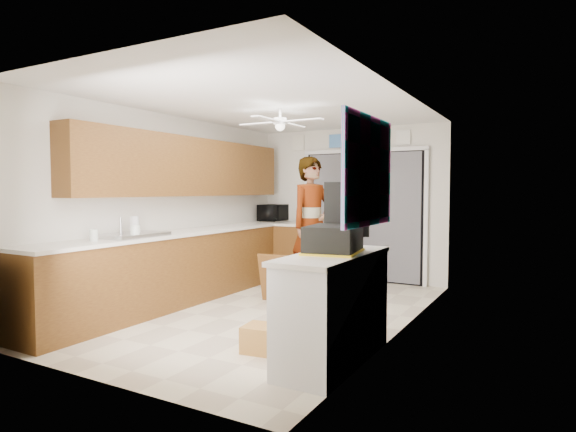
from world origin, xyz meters
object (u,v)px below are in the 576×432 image
at_px(navy_crate, 279,339).
at_px(dog, 326,286).
at_px(cardboard_box, 265,339).
at_px(suitcase, 333,239).
at_px(man, 312,225).
at_px(microwave, 273,213).
at_px(paper_towel_roll, 134,226).

distance_m(navy_crate, dog, 2.09).
xyz_separation_m(cardboard_box, navy_crate, (0.11, 0.07, -0.01)).
height_order(cardboard_box, dog, dog).
height_order(suitcase, man, man).
relative_size(microwave, suitcase, 0.94).
xyz_separation_m(suitcase, cardboard_box, (-0.61, -0.15, -0.94)).
relative_size(navy_crate, man, 0.20).
distance_m(microwave, dog, 2.38).
distance_m(man, dog, 0.96).
xyz_separation_m(navy_crate, dog, (-0.47, 2.03, 0.08)).
relative_size(microwave, dog, 1.01).
xyz_separation_m(paper_towel_roll, man, (1.40, 2.02, -0.07)).
relative_size(suitcase, man, 0.28).
xyz_separation_m(paper_towel_roll, navy_crate, (2.27, -0.41, -0.94)).
height_order(microwave, navy_crate, microwave).
bearing_deg(man, navy_crate, -137.02).
bearing_deg(cardboard_box, microwave, 119.95).
distance_m(suitcase, dog, 2.35).
relative_size(cardboard_box, man, 0.20).
bearing_deg(navy_crate, cardboard_box, -146.55).
height_order(microwave, cardboard_box, microwave).
relative_size(cardboard_box, dog, 0.76).
height_order(paper_towel_roll, navy_crate, paper_towel_roll).
relative_size(suitcase, cardboard_box, 1.41).
relative_size(microwave, navy_crate, 1.36).
distance_m(suitcase, man, 2.73).
bearing_deg(dog, paper_towel_roll, -129.00).
distance_m(navy_crate, man, 2.72).
xyz_separation_m(cardboard_box, dog, (-0.36, 2.11, 0.08)).
xyz_separation_m(microwave, paper_towel_roll, (-0.12, -3.07, -0.03)).
distance_m(suitcase, navy_crate, 1.07).
relative_size(suitcase, dog, 1.07).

